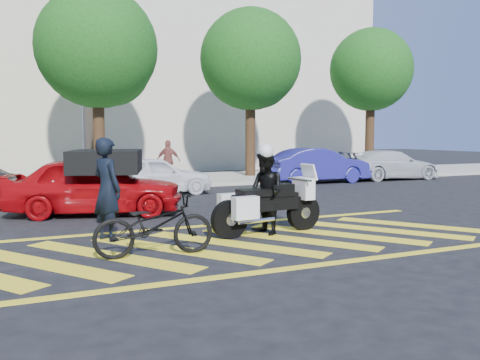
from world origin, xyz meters
name	(u,v)px	position (x,y,z in m)	size (l,w,h in m)	color
ground	(207,246)	(0.00, 0.00, 0.00)	(90.00, 90.00, 0.00)	black
sidewalk	(100,183)	(0.00, 12.00, 0.07)	(60.00, 5.00, 0.15)	#9E998E
crosswalk	(205,246)	(-0.04, 0.00, 0.00)	(12.33, 4.00, 0.01)	yellow
building_right	(225,77)	(9.00, 21.00, 5.50)	(16.00, 8.00, 11.00)	beige
tree_center	(100,53)	(0.13, 12.06, 5.10)	(4.60, 4.60, 7.56)	black
tree_right	(253,64)	(6.63, 12.06, 5.05)	(4.40, 4.40, 7.41)	black
tree_far_right	(372,73)	(13.13, 12.06, 4.94)	(4.00, 4.00, 7.10)	black
officer_bike	(107,189)	(-1.51, 1.25, 0.96)	(0.70, 0.46, 1.91)	black
bicycle	(154,225)	(-1.04, -0.33, 0.51)	(0.68, 1.95, 1.02)	black
police_motorcycle	(266,205)	(1.44, 0.55, 0.59)	(2.47, 0.82, 1.09)	black
officer_moto	(266,193)	(1.43, 0.55, 0.82)	(0.80, 0.62, 1.65)	black
red_convertible	(95,186)	(-1.29, 4.43, 0.72)	(1.69, 4.21, 1.43)	#A3070C
parked_mid_right	(154,175)	(1.08, 7.88, 0.64)	(1.50, 3.73, 1.27)	white
parked_right	(317,165)	(8.19, 9.20, 0.71)	(1.49, 4.29, 1.41)	navy
parked_far_right	(391,165)	(11.95, 9.20, 0.64)	(1.78, 4.39, 1.27)	silver
pedestrian_right	(168,160)	(2.48, 11.01, 0.95)	(0.93, 0.39, 1.59)	brown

